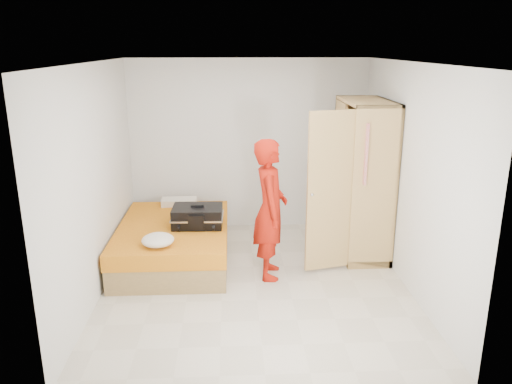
{
  "coord_description": "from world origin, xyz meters",
  "views": [
    {
      "loc": [
        -0.27,
        -5.51,
        2.79
      ],
      "look_at": [
        0.04,
        0.5,
        1.0
      ],
      "focal_mm": 35.0,
      "sensor_mm": 36.0,
      "label": 1
    }
  ],
  "objects_px": {
    "bed": "(174,242)",
    "person": "(270,209)",
    "round_cushion": "(158,240)",
    "suitcase": "(198,216)",
    "wardrobe": "(360,183)"
  },
  "relations": [
    {
      "from": "person",
      "to": "round_cushion",
      "type": "xyz_separation_m",
      "value": [
        -1.34,
        -0.19,
        -0.29
      ]
    },
    {
      "from": "wardrobe",
      "to": "bed",
      "type": "bearing_deg",
      "value": -177.28
    },
    {
      "from": "bed",
      "to": "suitcase",
      "type": "height_order",
      "value": "suitcase"
    },
    {
      "from": "bed",
      "to": "round_cushion",
      "type": "distance_m",
      "value": 0.79
    },
    {
      "from": "round_cushion",
      "to": "person",
      "type": "bearing_deg",
      "value": 8.19
    },
    {
      "from": "person",
      "to": "round_cushion",
      "type": "relative_size",
      "value": 4.55
    },
    {
      "from": "bed",
      "to": "person",
      "type": "bearing_deg",
      "value": -22.88
    },
    {
      "from": "wardrobe",
      "to": "person",
      "type": "relative_size",
      "value": 1.21
    },
    {
      "from": "wardrobe",
      "to": "suitcase",
      "type": "relative_size",
      "value": 3.11
    },
    {
      "from": "wardrobe",
      "to": "person",
      "type": "distance_m",
      "value": 1.42
    },
    {
      "from": "suitcase",
      "to": "wardrobe",
      "type": "bearing_deg",
      "value": 5.99
    },
    {
      "from": "bed",
      "to": "suitcase",
      "type": "relative_size",
      "value": 3.0
    },
    {
      "from": "wardrobe",
      "to": "round_cushion",
      "type": "xyz_separation_m",
      "value": [
        -2.6,
        -0.84,
        -0.43
      ]
    },
    {
      "from": "wardrobe",
      "to": "person",
      "type": "height_order",
      "value": "wardrobe"
    },
    {
      "from": "suitcase",
      "to": "person",
      "type": "bearing_deg",
      "value": -25.84
    }
  ]
}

